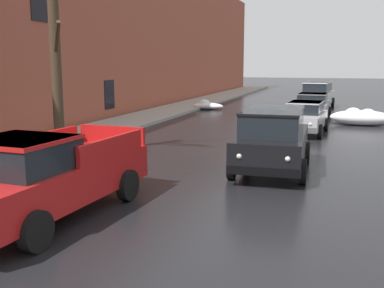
# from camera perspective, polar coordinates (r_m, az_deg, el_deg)

# --- Properties ---
(left_sidewalk_slab) EXTENTS (2.97, 80.00, 0.15)m
(left_sidewalk_slab) POSITION_cam_1_polar(r_m,az_deg,el_deg) (22.01, -10.98, 1.85)
(left_sidewalk_slab) COLOR gray
(left_sidewalk_slab) RESTS_ON ground
(brick_townhouse_facade) EXTENTS (0.63, 80.00, 10.51)m
(brick_townhouse_facade) POSITION_cam_1_polar(r_m,az_deg,el_deg) (22.92, -15.93, 14.96)
(brick_townhouse_facade) COLOR #9E4C38
(brick_townhouse_facade) RESTS_ON ground
(snow_bank_near_corner_left) EXTENTS (2.73, 1.18, 0.74)m
(snow_bank_near_corner_left) POSITION_cam_1_polar(r_m,az_deg,el_deg) (14.90, -20.69, -1.58)
(snow_bank_near_corner_left) COLOR white
(snow_bank_near_corner_left) RESTS_ON ground
(snow_bank_along_left_kerb) EXTENTS (3.06, 1.37, 0.75)m
(snow_bank_along_left_kerb) POSITION_cam_1_polar(r_m,az_deg,el_deg) (26.26, 20.05, 3.16)
(snow_bank_along_left_kerb) COLOR white
(snow_bank_along_left_kerb) RESTS_ON ground
(snow_bank_mid_block_left) EXTENTS (2.13, 0.96, 0.69)m
(snow_bank_mid_block_left) POSITION_cam_1_polar(r_m,az_deg,el_deg) (31.48, 1.85, 4.79)
(snow_bank_mid_block_left) COLOR white
(snow_bank_mid_block_left) RESTS_ON ground
(snow_bank_near_corner_right) EXTENTS (3.09, 1.24, 0.77)m
(snow_bank_near_corner_right) POSITION_cam_1_polar(r_m,az_deg,el_deg) (24.93, 20.23, 3.06)
(snow_bank_near_corner_right) COLOR white
(snow_bank_near_corner_right) RESTS_ON ground
(bare_tree_second_along_sidewalk) EXTENTS (2.17, 1.75, 7.03)m
(bare_tree_second_along_sidewalk) POSITION_cam_1_polar(r_m,az_deg,el_deg) (15.83, -16.41, 11.90)
(bare_tree_second_along_sidewalk) COLOR #423323
(bare_tree_second_along_sidewalk) RESTS_ON ground
(pickup_truck_red_approaching_near_lane) EXTENTS (2.38, 5.39, 1.76)m
(pickup_truck_red_approaching_near_lane) POSITION_cam_1_polar(r_m,az_deg,el_deg) (9.77, -17.95, -3.80)
(pickup_truck_red_approaching_near_lane) COLOR red
(pickup_truck_red_approaching_near_lane) RESTS_ON ground
(suv_black_parked_kerbside_close) EXTENTS (2.19, 4.46, 1.82)m
(suv_black_parked_kerbside_close) POSITION_cam_1_polar(r_m,az_deg,el_deg) (13.63, 9.98, 0.81)
(suv_black_parked_kerbside_close) COLOR black
(suv_black_parked_kerbside_close) RESTS_ON ground
(sedan_silver_parked_kerbside_mid) EXTENTS (2.03, 4.09, 1.42)m
(sedan_silver_parked_kerbside_mid) POSITION_cam_1_polar(r_m,az_deg,el_deg) (21.32, 13.80, 3.31)
(sedan_silver_parked_kerbside_mid) COLOR #B7B7BC
(sedan_silver_parked_kerbside_mid) RESTS_ON ground
(sedan_grey_parked_far_down_block) EXTENTS (2.07, 4.06, 1.42)m
(sedan_grey_parked_far_down_block) POSITION_cam_1_polar(r_m,az_deg,el_deg) (27.24, 14.67, 4.68)
(sedan_grey_parked_far_down_block) COLOR slate
(sedan_grey_parked_far_down_block) RESTS_ON ground
(suv_white_queued_behind_truck) EXTENTS (2.31, 4.66, 1.82)m
(suv_white_queued_behind_truck) POSITION_cam_1_polar(r_m,az_deg,el_deg) (33.38, 15.27, 5.99)
(suv_white_queued_behind_truck) COLOR silver
(suv_white_queued_behind_truck) RESTS_ON ground
(fire_hydrant) EXTENTS (0.42, 0.22, 0.71)m
(fire_hydrant) POSITION_cam_1_polar(r_m,az_deg,el_deg) (14.00, -21.65, -2.14)
(fire_hydrant) COLOR red
(fire_hydrant) RESTS_ON ground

